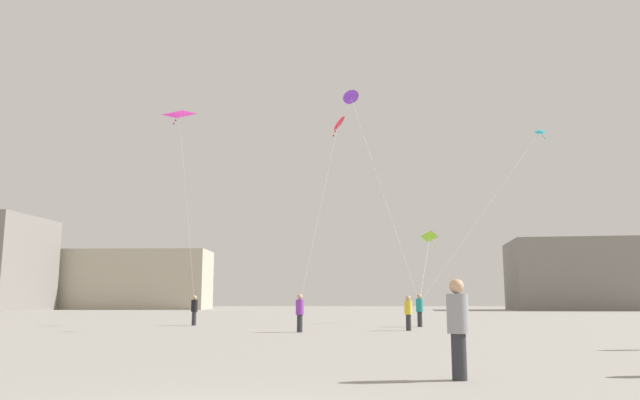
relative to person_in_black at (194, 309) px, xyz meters
name	(u,v)px	position (x,y,z in m)	size (l,w,h in m)	color
person_in_black	(194,309)	(0.00, 0.00, 0.00)	(0.38, 0.38, 1.75)	#2D2D33
person_in_teal	(420,309)	(13.10, -1.04, 0.04)	(0.40, 0.40, 1.82)	#2D2D33
person_in_yellow	(408,311)	(12.16, -5.40, -0.03)	(0.37, 0.37, 1.69)	#2D2D33
person_in_purple	(300,311)	(7.02, -7.32, 0.00)	(0.38, 0.38, 1.75)	#2D2D33
person_in_grey	(458,324)	(11.76, -24.22, 0.06)	(0.40, 0.40, 1.86)	#2D2D33
kite_magenta_delta	(179,118)	(0.45, -5.67, 9.97)	(1.41, 6.19, 10.12)	#D12899
kite_lime_delta	(429,238)	(14.52, 6.11, 4.70)	(2.00, 7.74, 4.80)	#8CD12D
kite_violet_diamond	(351,98)	(9.31, 2.82, 13.69)	(4.54, 4.59, 13.91)	purple
kite_cyan_diamond	(537,137)	(22.09, 6.11, 11.70)	(9.80, 7.87, 12.09)	#1EB2C6
kite_crimson_diamond	(338,125)	(8.74, -4.71, 9.68)	(2.10, 3.11, 9.87)	red
building_centre_hall	(128,280)	(-28.94, 63.16, 3.85)	(27.01, 9.75, 9.62)	#B2A893
building_right_hall	(583,275)	(43.06, 59.52, 4.25)	(22.25, 16.02, 10.42)	gray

